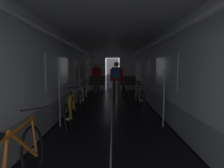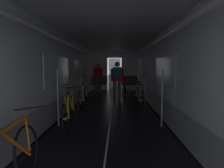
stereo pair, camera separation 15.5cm
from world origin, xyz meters
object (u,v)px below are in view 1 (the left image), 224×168
person_standing_near_bench (96,76)px  bicycle_white (84,96)px  bench_seat_far_left (97,82)px  bicycle_red_in_aisle (124,92)px  bench_seat_far_right (128,82)px  person_cyclist_aisle (116,78)px  bicycle_silver (139,96)px  bicycle_yellow (71,111)px

person_standing_near_bench → bicycle_white: bearing=-92.5°
bench_seat_far_left → bicycle_red_in_aisle: bench_seat_far_left is taller
bicycle_white → bench_seat_far_right: bearing=63.0°
bicycle_red_in_aisle → person_cyclist_aisle: bearing=-141.6°
person_cyclist_aisle → person_standing_near_bench: bearing=112.7°
bench_seat_far_right → bicycle_white: (-1.95, -3.82, -0.19)m
bench_seat_far_right → bicycle_white: same height
bicycle_silver → person_cyclist_aisle: size_ratio=1.01×
bicycle_silver → bicycle_white: bearing=-179.8°
bench_seat_far_right → bicycle_yellow: (-1.90, -5.96, -0.19)m
bicycle_silver → person_cyclist_aisle: person_cyclist_aisle is taller
bicycle_yellow → bicycle_red_in_aisle: bicycle_yellow is taller
bench_seat_far_left → bench_seat_far_right: same height
bicycle_yellow → person_cyclist_aisle: bearing=68.4°
bench_seat_far_right → person_cyclist_aisle: 3.07m
bench_seat_far_right → bicycle_yellow: size_ratio=0.58×
bench_seat_far_left → bench_seat_far_right: bearing=0.0°
bicycle_silver → bicycle_yellow: bearing=-132.9°
bench_seat_far_left → person_standing_near_bench: bearing=-89.6°
person_cyclist_aisle → bicycle_red_in_aisle: bearing=38.4°
bench_seat_far_left → person_standing_near_bench: size_ratio=0.58×
bicycle_yellow → bicycle_red_in_aisle: size_ratio=1.00×
bench_seat_far_left → person_cyclist_aisle: (1.08, -2.95, 0.45)m
bicycle_white → person_standing_near_bench: size_ratio=1.00×
bicycle_red_in_aisle → person_standing_near_bench: 2.77m
bench_seat_far_right → person_cyclist_aisle: person_cyclist_aisle is taller
bench_seat_far_right → person_standing_near_bench: bearing=-168.2°
bicycle_white → bicycle_red_in_aisle: 1.93m
person_cyclist_aisle → person_standing_near_bench: 2.80m
bicycle_silver → bicycle_yellow: bicycle_silver is taller
bench_seat_far_right → bicycle_white: bearing=-117.0°
bicycle_red_in_aisle → bench_seat_far_left: bearing=117.9°
person_standing_near_bench → bicycle_silver: bearing=-61.2°
bench_seat_far_left → bicycle_red_in_aisle: 3.04m
person_standing_near_bench → bench_seat_far_left: bearing=90.4°
bench_seat_far_right → bicycle_red_in_aisle: bench_seat_far_right is taller
bicycle_silver → bench_seat_far_left: bearing=116.4°
bicycle_white → bicycle_red_in_aisle: size_ratio=1.00×
bicycle_silver → person_standing_near_bench: (-1.89, 3.43, 0.59)m
bench_seat_far_left → person_standing_near_bench: 0.55m
bicycle_white → bench_seat_far_left: bearing=87.8°
bench_seat_far_right → bicycle_silver: bearing=-88.7°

